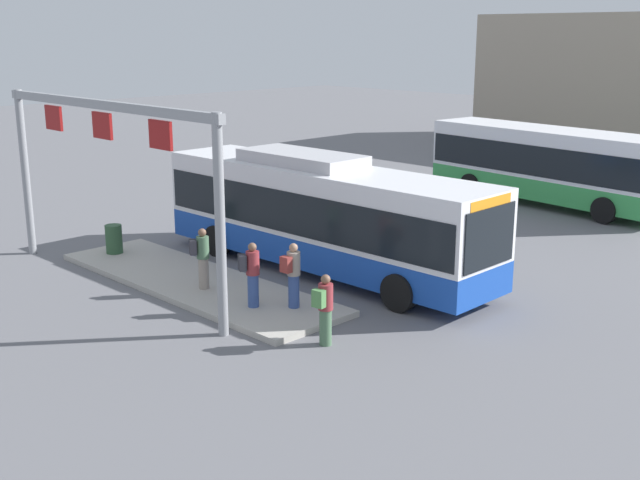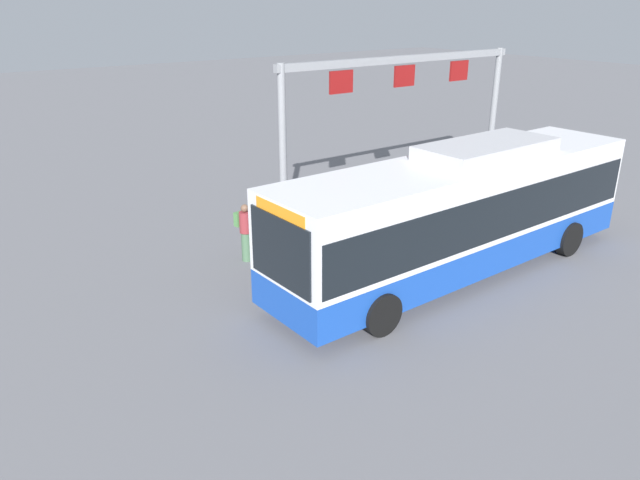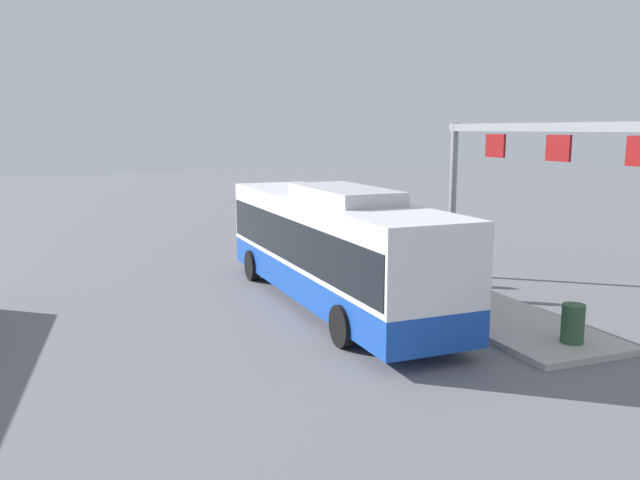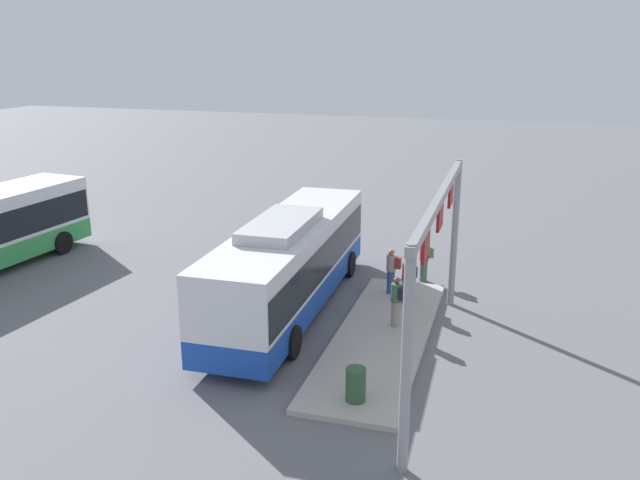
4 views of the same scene
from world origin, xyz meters
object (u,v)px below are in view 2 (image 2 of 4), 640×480
(bus_main, at_px, (461,208))
(person_waiting_mid, at_px, (245,231))
(person_waiting_near, at_px, (330,208))
(trash_bin, at_px, (482,184))
(person_boarding, at_px, (323,219))
(person_waiting_far, at_px, (381,196))

(bus_main, height_order, person_waiting_mid, bus_main)
(person_waiting_near, height_order, trash_bin, person_waiting_near)
(person_boarding, xyz_separation_m, person_waiting_near, (-0.77, -0.69, 0.00))
(bus_main, relative_size, person_waiting_far, 6.84)
(bus_main, xyz_separation_m, trash_bin, (-5.55, -3.69, -1.20))
(person_boarding, bearing_deg, person_waiting_mid, -115.53)
(person_boarding, distance_m, person_waiting_far, 2.93)
(person_boarding, bearing_deg, trash_bin, 92.48)
(person_boarding, height_order, trash_bin, person_boarding)
(trash_bin, bearing_deg, person_waiting_far, -1.90)
(person_waiting_mid, height_order, person_waiting_far, person_waiting_far)
(person_waiting_near, xyz_separation_m, person_waiting_far, (-2.07, -0.01, 0.00))
(person_waiting_near, height_order, person_waiting_far, same)
(person_boarding, relative_size, person_waiting_far, 1.00)
(bus_main, xyz_separation_m, person_waiting_mid, (4.18, -4.07, -0.92))
(person_boarding, height_order, person_waiting_mid, person_boarding)
(person_waiting_mid, relative_size, person_waiting_far, 1.00)
(person_waiting_near, relative_size, person_waiting_far, 1.00)
(person_waiting_far, height_order, trash_bin, person_waiting_far)
(person_boarding, bearing_deg, person_waiting_far, 102.26)
(bus_main, height_order, trash_bin, bus_main)
(person_waiting_mid, bearing_deg, trash_bin, 78.64)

